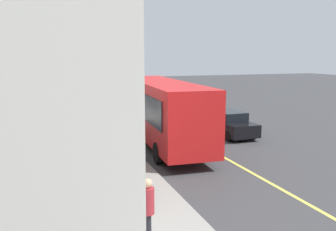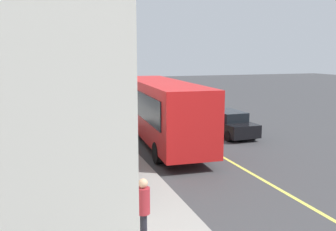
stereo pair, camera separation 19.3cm
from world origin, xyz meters
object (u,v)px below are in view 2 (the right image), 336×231
car_black (229,124)px  pedestrian_near_storefront (143,205)px  bus (162,109)px  traffic_light (127,106)px

car_black → pedestrian_near_storefront: bearing=143.1°
bus → traffic_light: size_ratio=3.52×
car_black → pedestrian_near_storefront: size_ratio=2.45×
traffic_light → bus: bearing=-48.7°
bus → traffic_light: 3.28m
car_black → pedestrian_near_storefront: pedestrian_near_storefront is taller
bus → traffic_light: bus is taller
bus → car_black: bearing=-81.0°
bus → pedestrian_near_storefront: size_ratio=6.35×
pedestrian_near_storefront → bus: bearing=-20.1°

